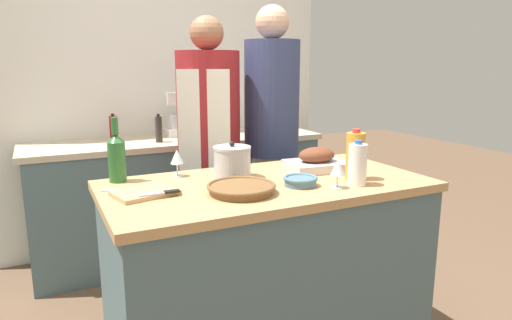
{
  "coord_description": "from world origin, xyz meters",
  "views": [
    {
      "loc": [
        -0.93,
        -1.8,
        1.45
      ],
      "look_at": [
        0.0,
        0.11,
        1.0
      ],
      "focal_mm": 32.0,
      "sensor_mm": 36.0,
      "label": 1
    }
  ],
  "objects_px": {
    "wicker_basket": "(241,188)",
    "knife_paring": "(161,193)",
    "mixing_bowl": "(300,181)",
    "juice_jug": "(355,156)",
    "knife_chef": "(133,190)",
    "wine_glass_left": "(338,168)",
    "stock_pot": "(232,162)",
    "condiment_bottle_tall": "(113,128)",
    "milk_jug": "(357,164)",
    "roasting_pan": "(317,161)",
    "person_cook_aproned": "(209,147)",
    "cutting_board": "(145,193)",
    "wine_glass_right": "(177,158)",
    "person_cook_guest": "(271,134)",
    "condiment_bottle_short": "(159,129)",
    "stand_mixer": "(178,118)"
  },
  "relations": [
    {
      "from": "roasting_pan",
      "to": "wine_glass_right",
      "type": "xyz_separation_m",
      "value": [
        -0.67,
        0.18,
        0.05
      ]
    },
    {
      "from": "mixing_bowl",
      "to": "knife_chef",
      "type": "xyz_separation_m",
      "value": [
        -0.69,
        0.24,
        -0.02
      ]
    },
    {
      "from": "knife_chef",
      "to": "condiment_bottle_tall",
      "type": "distance_m",
      "value": 1.47
    },
    {
      "from": "person_cook_guest",
      "to": "knife_chef",
      "type": "bearing_deg",
      "value": -129.18
    },
    {
      "from": "knife_paring",
      "to": "mixing_bowl",
      "type": "bearing_deg",
      "value": -8.2
    },
    {
      "from": "wicker_basket",
      "to": "cutting_board",
      "type": "xyz_separation_m",
      "value": [
        -0.37,
        0.15,
        -0.01
      ]
    },
    {
      "from": "wicker_basket",
      "to": "knife_paring",
      "type": "xyz_separation_m",
      "value": [
        -0.32,
        0.08,
        -0.0
      ]
    },
    {
      "from": "juice_jug",
      "to": "milk_jug",
      "type": "bearing_deg",
      "value": -122.31
    },
    {
      "from": "cutting_board",
      "to": "wine_glass_right",
      "type": "xyz_separation_m",
      "value": [
        0.21,
        0.25,
        0.08
      ]
    },
    {
      "from": "mixing_bowl",
      "to": "wine_glass_right",
      "type": "relative_size",
      "value": 1.17
    },
    {
      "from": "milk_jug",
      "to": "knife_paring",
      "type": "bearing_deg",
      "value": 167.47
    },
    {
      "from": "wicker_basket",
      "to": "condiment_bottle_short",
      "type": "relative_size",
      "value": 1.47
    },
    {
      "from": "stand_mixer",
      "to": "person_cook_guest",
      "type": "distance_m",
      "value": 0.86
    },
    {
      "from": "knife_chef",
      "to": "person_cook_aproned",
      "type": "bearing_deg",
      "value": 48.57
    },
    {
      "from": "juice_jug",
      "to": "condiment_bottle_short",
      "type": "distance_m",
      "value": 1.57
    },
    {
      "from": "wine_glass_right",
      "to": "condiment_bottle_short",
      "type": "bearing_deg",
      "value": 80.56
    },
    {
      "from": "juice_jug",
      "to": "knife_chef",
      "type": "relative_size",
      "value": 1.03
    },
    {
      "from": "milk_jug",
      "to": "knife_chef",
      "type": "distance_m",
      "value": 0.99
    },
    {
      "from": "stock_pot",
      "to": "condiment_bottle_tall",
      "type": "height_order",
      "value": "condiment_bottle_tall"
    },
    {
      "from": "wine_glass_right",
      "to": "condiment_bottle_short",
      "type": "height_order",
      "value": "condiment_bottle_short"
    },
    {
      "from": "wicker_basket",
      "to": "wine_glass_right",
      "type": "xyz_separation_m",
      "value": [
        -0.16,
        0.4,
        0.07
      ]
    },
    {
      "from": "wine_glass_right",
      "to": "milk_jug",
      "type": "bearing_deg",
      "value": -36.79
    },
    {
      "from": "cutting_board",
      "to": "knife_paring",
      "type": "xyz_separation_m",
      "value": [
        0.05,
        -0.07,
        0.01
      ]
    },
    {
      "from": "cutting_board",
      "to": "stand_mixer",
      "type": "xyz_separation_m",
      "value": [
        0.59,
        1.51,
        0.12
      ]
    },
    {
      "from": "milk_jug",
      "to": "wine_glass_left",
      "type": "bearing_deg",
      "value": -179.25
    },
    {
      "from": "condiment_bottle_tall",
      "to": "condiment_bottle_short",
      "type": "relative_size",
      "value": 0.95
    },
    {
      "from": "cutting_board",
      "to": "knife_chef",
      "type": "bearing_deg",
      "value": 113.06
    },
    {
      "from": "mixing_bowl",
      "to": "condiment_bottle_short",
      "type": "xyz_separation_m",
      "value": [
        -0.27,
        1.45,
        0.06
      ]
    },
    {
      "from": "milk_jug",
      "to": "knife_paring",
      "type": "distance_m",
      "value": 0.86
    },
    {
      "from": "roasting_pan",
      "to": "person_cook_guest",
      "type": "bearing_deg",
      "value": 81.6
    },
    {
      "from": "mixing_bowl",
      "to": "knife_paring",
      "type": "xyz_separation_m",
      "value": [
        -0.61,
        0.09,
        -0.0
      ]
    },
    {
      "from": "person_cook_guest",
      "to": "stock_pot",
      "type": "bearing_deg",
      "value": -112.76
    },
    {
      "from": "mixing_bowl",
      "to": "knife_paring",
      "type": "bearing_deg",
      "value": 171.8
    },
    {
      "from": "milk_jug",
      "to": "person_cook_guest",
      "type": "xyz_separation_m",
      "value": [
        0.1,
        1.0,
        -0.01
      ]
    },
    {
      "from": "wine_glass_right",
      "to": "person_cook_guest",
      "type": "relative_size",
      "value": 0.07
    },
    {
      "from": "roasting_pan",
      "to": "person_cook_aproned",
      "type": "xyz_separation_m",
      "value": [
        -0.33,
        0.69,
        -0.01
      ]
    },
    {
      "from": "mixing_bowl",
      "to": "person_cook_guest",
      "type": "bearing_deg",
      "value": 69.88
    },
    {
      "from": "stock_pot",
      "to": "stand_mixer",
      "type": "height_order",
      "value": "stand_mixer"
    },
    {
      "from": "stock_pot",
      "to": "wine_glass_left",
      "type": "relative_size",
      "value": 1.41
    },
    {
      "from": "wicker_basket",
      "to": "knife_paring",
      "type": "height_order",
      "value": "wicker_basket"
    },
    {
      "from": "wine_glass_left",
      "to": "condiment_bottle_short",
      "type": "distance_m",
      "value": 1.6
    },
    {
      "from": "wine_glass_left",
      "to": "stock_pot",
      "type": "bearing_deg",
      "value": 133.5
    },
    {
      "from": "stock_pot",
      "to": "condiment_bottle_short",
      "type": "relative_size",
      "value": 0.9
    },
    {
      "from": "cutting_board",
      "to": "mixing_bowl",
      "type": "xyz_separation_m",
      "value": [
        0.65,
        -0.16,
        0.01
      ]
    },
    {
      "from": "knife_paring",
      "to": "roasting_pan",
      "type": "bearing_deg",
      "value": 9.22
    },
    {
      "from": "knife_paring",
      "to": "stock_pot",
      "type": "bearing_deg",
      "value": 24.12
    },
    {
      "from": "stock_pot",
      "to": "wine_glass_left",
      "type": "height_order",
      "value": "stock_pot"
    },
    {
      "from": "roasting_pan",
      "to": "person_cook_aproned",
      "type": "height_order",
      "value": "person_cook_aproned"
    },
    {
      "from": "wine_glass_left",
      "to": "condiment_bottle_short",
      "type": "bearing_deg",
      "value": 104.21
    },
    {
      "from": "person_cook_guest",
      "to": "condiment_bottle_tall",
      "type": "bearing_deg",
      "value": 155.07
    }
  ]
}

